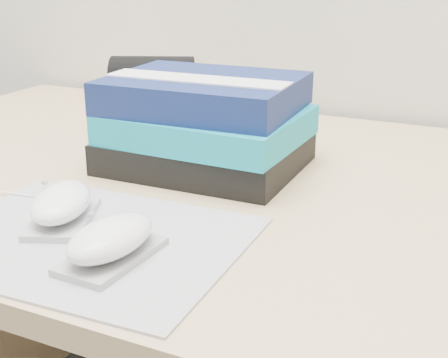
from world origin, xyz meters
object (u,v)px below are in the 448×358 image
at_px(mouse_rear, 62,205).
at_px(desk, 313,315).
at_px(pouch, 154,96).
at_px(mouse_front, 111,241).
at_px(book_stack, 206,124).

bearing_deg(mouse_rear, desk, 53.39).
height_order(mouse_rear, pouch, pouch).
bearing_deg(desk, mouse_front, -107.87).
xyz_separation_m(mouse_rear, book_stack, (0.06, 0.26, 0.04)).
relative_size(desk, pouch, 9.56).
xyz_separation_m(desk, mouse_rear, (-0.22, -0.30, 0.26)).
xyz_separation_m(mouse_rear, mouse_front, (0.11, -0.05, 0.00)).
xyz_separation_m(desk, book_stack, (-0.16, -0.04, 0.30)).
bearing_deg(mouse_rear, book_stack, 77.62).
relative_size(mouse_rear, book_stack, 0.47).
relative_size(book_stack, pouch, 1.67).
bearing_deg(mouse_rear, pouch, 105.98).
distance_m(mouse_front, pouch, 0.49).
distance_m(mouse_rear, mouse_front, 0.12).
relative_size(desk, mouse_rear, 12.06).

